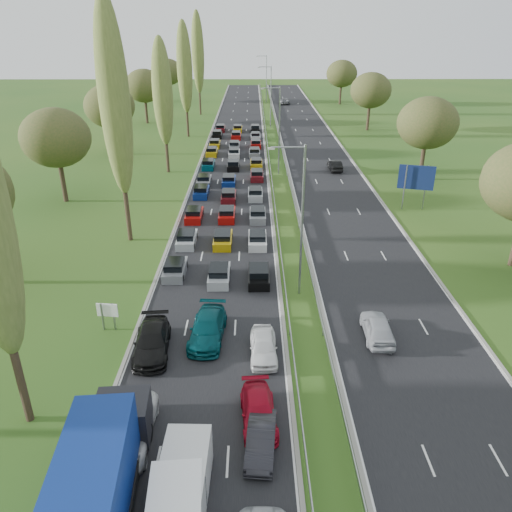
{
  "coord_description": "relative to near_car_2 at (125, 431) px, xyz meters",
  "views": [
    {
      "loc": [
        0.79,
        7.91,
        19.79
      ],
      "look_at": [
        1.05,
        46.86,
        1.5
      ],
      "focal_mm": 35.0,
      "sensor_mm": 36.0,
      "label": 1
    }
  ],
  "objects": [
    {
      "name": "ground",
      "position": [
        10.28,
        52.74,
        -0.82
      ],
      "size": [
        260.0,
        260.0,
        0.0
      ],
      "primitive_type": "plane",
      "color": "#245019",
      "rests_on": "ground"
    },
    {
      "name": "near_carriageway",
      "position": [
        3.53,
        55.24,
        -0.82
      ],
      "size": [
        10.5,
        215.0,
        0.04
      ],
      "primitive_type": "cube",
      "color": "black",
      "rests_on": "ground"
    },
    {
      "name": "far_carriageway",
      "position": [
        17.03,
        55.24,
        -0.82
      ],
      "size": [
        10.5,
        215.0,
        0.04
      ],
      "primitive_type": "cube",
      "color": "black",
      "rests_on": "ground"
    },
    {
      "name": "central_reservation",
      "position": [
        10.28,
        55.24,
        -0.27
      ],
      "size": [
        2.36,
        215.0,
        0.32
      ],
      "color": "gray",
      "rests_on": "ground"
    },
    {
      "name": "lamp_columns",
      "position": [
        10.28,
        50.74,
        5.18
      ],
      "size": [
        0.18,
        140.18,
        12.0
      ],
      "color": "gray",
      "rests_on": "ground"
    },
    {
      "name": "poplar_row",
      "position": [
        -5.72,
        40.91,
        11.57
      ],
      "size": [
        2.8,
        127.8,
        22.44
      ],
      "color": "#2D2116",
      "rests_on": "ground"
    },
    {
      "name": "woodland_left",
      "position": [
        -16.22,
        35.37,
        6.86
      ],
      "size": [
        8.0,
        166.0,
        11.1
      ],
      "color": "#2D2116",
      "rests_on": "ground"
    },
    {
      "name": "woodland_right",
      "position": [
        29.78,
        39.41,
        6.86
      ],
      "size": [
        8.0,
        153.0,
        11.1
      ],
      "color": "#2D2116",
      "rests_on": "ground"
    },
    {
      "name": "traffic_queue_fill",
      "position": [
        3.55,
        50.04,
        -0.38
      ],
      "size": [
        9.04,
        67.84,
        0.8
      ],
      "color": "slate",
      "rests_on": "ground"
    },
    {
      "name": "near_car_2",
      "position": [
        0.0,
        0.0,
        0.0
      ],
      "size": [
        2.74,
        5.79,
        1.6
      ],
      "primitive_type": "imported",
      "rotation": [
        0.0,
        0.0,
        0.02
      ],
      "color": "silver",
      "rests_on": "near_carriageway"
    },
    {
      "name": "near_car_3",
      "position": [
        -0.08,
        7.91,
        -0.01
      ],
      "size": [
        2.64,
        5.61,
        1.58
      ],
      "primitive_type": "imported",
      "rotation": [
        0.0,
        0.0,
        0.08
      ],
      "color": "black",
      "rests_on": "near_carriageway"
    },
    {
      "name": "near_car_7",
      "position": [
        3.46,
        9.42,
        -0.0
      ],
      "size": [
        2.63,
        5.65,
        1.6
      ],
      "primitive_type": "imported",
      "rotation": [
        0.0,
        0.0,
        -0.07
      ],
      "color": "#043E45",
      "rests_on": "near_carriageway"
    },
    {
      "name": "near_car_9",
      "position": [
        6.95,
        -0.54,
        -0.13
      ],
      "size": [
        1.76,
        4.17,
        1.34
      ],
      "primitive_type": "imported",
      "rotation": [
        0.0,
        0.0,
        -0.09
      ],
      "color": "black",
      "rests_on": "near_carriageway"
    },
    {
      "name": "near_car_11",
      "position": [
        6.85,
        1.5,
        -0.13
      ],
      "size": [
        2.22,
        4.72,
        1.33
      ],
      "primitive_type": "imported",
      "rotation": [
        0.0,
        0.0,
        0.08
      ],
      "color": "#A80A1F",
      "rests_on": "near_carriageway"
    },
    {
      "name": "near_car_12",
      "position": [
        7.23,
        7.43,
        -0.06
      ],
      "size": [
        1.83,
        4.38,
        1.48
      ],
      "primitive_type": "imported",
      "rotation": [
        0.0,
        0.0,
        0.02
      ],
      "color": "white",
      "rests_on": "near_carriageway"
    },
    {
      "name": "far_car_0",
      "position": [
        15.13,
        9.47,
        -0.02
      ],
      "size": [
        2.0,
        4.64,
        1.56
      ],
      "primitive_type": "imported",
      "rotation": [
        0.0,
        0.0,
        3.11
      ],
      "color": "#A5A8AE",
      "rests_on": "far_carriageway"
    },
    {
      "name": "far_car_1",
      "position": [
        18.63,
        52.37,
        -0.05
      ],
      "size": [
        1.8,
        4.59,
        1.49
      ],
      "primitive_type": "imported",
      "rotation": [
        0.0,
        0.0,
        3.19
      ],
      "color": "black",
      "rests_on": "far_carriageway"
    },
    {
      "name": "far_car_2",
      "position": [
        15.2,
        118.34,
        -0.05
      ],
      "size": [
        2.49,
        5.39,
        1.5
      ],
      "primitive_type": "imported",
      "rotation": [
        0.0,
        0.0,
        3.14
      ],
      "color": "slate",
      "rests_on": "far_carriageway"
    },
    {
      "name": "blue_lorry",
      "position": [
        -0.05,
        -3.82,
        1.31
      ],
      "size": [
        2.72,
        9.8,
        4.14
      ],
      "rotation": [
        0.0,
        0.0,
        0.08
      ],
      "color": "black",
      "rests_on": "near_carriageway"
    },
    {
      "name": "white_van_front",
      "position": [
        3.42,
        -3.36,
        0.29
      ],
      "size": [
        2.12,
        5.4,
        2.17
      ],
      "rotation": [
        0.0,
        0.0,
        -0.03
      ],
      "color": "silver",
      "rests_on": "near_carriageway"
    },
    {
      "name": "info_sign",
      "position": [
        -3.62,
        10.58,
        0.55
      ],
      "size": [
        1.5,
        0.27,
        2.1
      ],
      "color": "gray",
      "rests_on": "ground"
    },
    {
      "name": "direction_sign",
      "position": [
        25.18,
        35.59,
        2.75
      ],
      "size": [
        3.88,
        1.17,
        5.2
      ],
      "color": "gray",
      "rests_on": "ground"
    }
  ]
}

